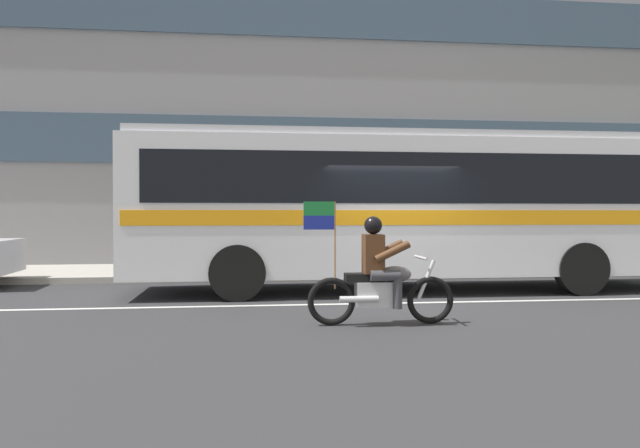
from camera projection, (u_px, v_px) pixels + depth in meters
name	position (u px, v px, depth m)	size (l,w,h in m)	color
ground_plane	(394.00, 299.00, 11.57)	(60.00, 60.00, 0.00)	#2B2B2D
sidewalk_curb	(349.00, 270.00, 16.63)	(28.00, 3.80, 0.15)	#A39E93
lane_center_stripe	(402.00, 303.00, 10.98)	(26.60, 0.14, 0.01)	silver
office_building_facade	(336.00, 90.00, 18.82)	(28.00, 0.89, 10.82)	gray
transit_bus	(409.00, 200.00, 12.80)	(11.48, 2.65, 3.22)	silver
motorcycle_with_rider	(380.00, 279.00, 8.83)	(2.20, 0.64, 1.78)	black
fire_hydrant	(415.00, 256.00, 15.79)	(0.22, 0.30, 0.75)	red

